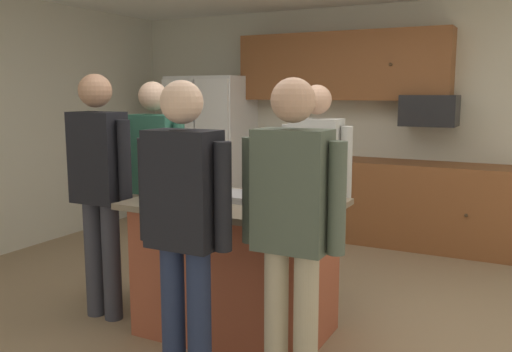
% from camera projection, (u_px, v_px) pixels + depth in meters
% --- Properties ---
extents(floor, '(7.04, 7.04, 0.00)m').
position_uv_depth(floor, '(273.00, 321.00, 3.96)').
color(floor, '#937A5B').
rests_on(floor, ground).
extents(back_wall, '(6.40, 0.10, 2.60)m').
position_uv_depth(back_wall, '(379.00, 122.00, 6.22)').
color(back_wall, beige).
rests_on(back_wall, ground).
extents(cabinet_run_upper, '(2.40, 0.38, 0.75)m').
position_uv_depth(cabinet_run_upper, '(341.00, 66.00, 6.13)').
color(cabinet_run_upper, brown).
extents(cabinet_run_lower, '(1.80, 0.63, 0.90)m').
position_uv_depth(cabinet_run_lower, '(425.00, 205.00, 5.79)').
color(cabinet_run_lower, brown).
rests_on(cabinet_run_lower, ground).
extents(refrigerator, '(0.94, 0.76, 1.83)m').
position_uv_depth(refrigerator, '(211.00, 151.00, 6.81)').
color(refrigerator, white).
rests_on(refrigerator, ground).
extents(microwave_over_range, '(0.56, 0.40, 0.32)m').
position_uv_depth(microwave_over_range, '(429.00, 111.00, 5.66)').
color(microwave_over_range, black).
extents(kitchen_island, '(1.36, 0.90, 0.92)m').
position_uv_depth(kitchen_island, '(236.00, 266.00, 3.71)').
color(kitchen_island, '#9E4C33').
rests_on(kitchen_island, ground).
extents(person_guest_by_door, '(0.57, 0.22, 1.70)m').
position_uv_depth(person_guest_by_door, '(184.00, 218.00, 2.87)').
color(person_guest_by_door, '#232D4C').
rests_on(person_guest_by_door, ground).
extents(person_host_foreground, '(0.57, 0.23, 1.77)m').
position_uv_depth(person_host_foreground, '(99.00, 179.00, 3.88)').
color(person_host_foreground, '#383842').
rests_on(person_host_foreground, ground).
extents(person_guest_right, '(0.57, 0.23, 1.72)m').
position_uv_depth(person_guest_right, '(155.00, 173.00, 4.35)').
color(person_guest_right, '#232D4C').
rests_on(person_guest_right, ground).
extents(person_elder_center, '(0.57, 0.22, 1.70)m').
position_uv_depth(person_elder_center, '(316.00, 179.00, 4.18)').
color(person_elder_center, '#383842').
rests_on(person_elder_center, ground).
extents(person_guest_left, '(0.57, 0.23, 1.72)m').
position_uv_depth(person_guest_left, '(292.00, 220.00, 2.79)').
color(person_guest_left, tan).
rests_on(person_guest_left, ground).
extents(tumbler_amber, '(0.08, 0.08, 0.12)m').
position_uv_depth(tumbler_amber, '(175.00, 189.00, 3.73)').
color(tumbler_amber, black).
rests_on(tumbler_amber, kitchen_island).
extents(glass_short_whisky, '(0.07, 0.07, 0.13)m').
position_uv_depth(glass_short_whisky, '(310.00, 191.00, 3.64)').
color(glass_short_whisky, black).
rests_on(glass_short_whisky, kitchen_island).
extents(glass_stout_tall, '(0.07, 0.07, 0.13)m').
position_uv_depth(glass_stout_tall, '(150.00, 191.00, 3.64)').
color(glass_stout_tall, black).
rests_on(glass_stout_tall, kitchen_island).
extents(glass_pilsner, '(0.06, 0.06, 0.16)m').
position_uv_depth(glass_pilsner, '(290.00, 198.00, 3.31)').
color(glass_pilsner, black).
rests_on(glass_pilsner, kitchen_island).
extents(mug_ceramic_white, '(0.13, 0.09, 0.09)m').
position_uv_depth(mug_ceramic_white, '(271.00, 199.00, 3.46)').
color(mug_ceramic_white, white).
rests_on(mug_ceramic_white, kitchen_island).
extents(glass_dark_ale, '(0.06, 0.06, 0.15)m').
position_uv_depth(glass_dark_ale, '(279.00, 186.00, 3.79)').
color(glass_dark_ale, black).
rests_on(glass_dark_ale, kitchen_island).
extents(serving_tray, '(0.44, 0.30, 0.04)m').
position_uv_depth(serving_tray, '(231.00, 196.00, 3.72)').
color(serving_tray, '#B7B7BC').
rests_on(serving_tray, kitchen_island).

